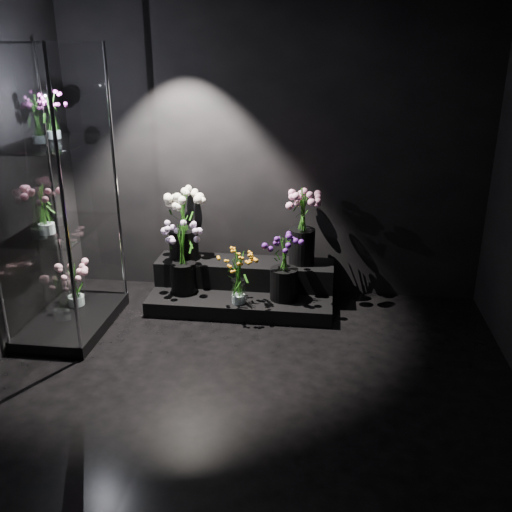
# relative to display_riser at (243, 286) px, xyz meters

# --- Properties ---
(floor) EXTENTS (4.00, 4.00, 0.00)m
(floor) POSITION_rel_display_riser_xyz_m (0.24, -1.66, -0.16)
(floor) COLOR black
(floor) RESTS_ON ground
(wall_back) EXTENTS (4.00, 0.00, 4.00)m
(wall_back) POSITION_rel_display_riser_xyz_m (0.24, 0.34, 1.24)
(wall_back) COLOR black
(wall_back) RESTS_ON floor
(wall_front) EXTENTS (4.00, 0.00, 4.00)m
(wall_front) POSITION_rel_display_riser_xyz_m (0.24, -3.66, 1.24)
(wall_front) COLOR black
(wall_front) RESTS_ON floor
(display_riser) EXTENTS (1.71, 0.76, 0.38)m
(display_riser) POSITION_rel_display_riser_xyz_m (0.00, 0.00, 0.00)
(display_riser) COLOR black
(display_riser) RESTS_ON floor
(display_case) EXTENTS (0.65, 1.08, 2.38)m
(display_case) POSITION_rel_display_riser_xyz_m (-1.42, -0.71, 1.03)
(display_case) COLOR black
(display_case) RESTS_ON floor
(bouquet_orange_bells) EXTENTS (0.35, 0.35, 0.49)m
(bouquet_orange_bells) POSITION_rel_display_riser_xyz_m (0.01, -0.34, 0.24)
(bouquet_orange_bells) COLOR white
(bouquet_orange_bells) RESTS_ON display_riser
(bouquet_lilac) EXTENTS (0.42, 0.42, 0.65)m
(bouquet_lilac) POSITION_rel_display_riser_xyz_m (-0.54, -0.17, 0.36)
(bouquet_lilac) COLOR black
(bouquet_lilac) RESTS_ON display_riser
(bouquet_purple) EXTENTS (0.38, 0.38, 0.60)m
(bouquet_purple) POSITION_rel_display_riser_xyz_m (0.41, -0.19, 0.31)
(bouquet_purple) COLOR black
(bouquet_purple) RESTS_ON display_riser
(bouquet_cream_roses) EXTENTS (0.56, 0.56, 0.69)m
(bouquet_cream_roses) POSITION_rel_display_riser_xyz_m (-0.59, 0.09, 0.62)
(bouquet_cream_roses) COLOR black
(bouquet_cream_roses) RESTS_ON display_riser
(bouquet_pink_roses) EXTENTS (0.36, 0.36, 0.72)m
(bouquet_pink_roses) POSITION_rel_display_riser_xyz_m (0.55, 0.13, 0.63)
(bouquet_pink_roses) COLOR black
(bouquet_pink_roses) RESTS_ON display_riser
(bouquet_case_pink) EXTENTS (0.30, 0.30, 0.39)m
(bouquet_case_pink) POSITION_rel_display_riser_xyz_m (-1.45, -0.89, 0.98)
(bouquet_case_pink) COLOR white
(bouquet_case_pink) RESTS_ON display_case
(bouquet_case_magenta) EXTENTS (0.28, 0.28, 0.37)m
(bouquet_case_magenta) POSITION_rel_display_riser_xyz_m (-1.47, -0.53, 1.66)
(bouquet_case_magenta) COLOR white
(bouquet_case_magenta) RESTS_ON display_case
(bouquet_case_base_pink) EXTENTS (0.37, 0.37, 0.43)m
(bouquet_case_base_pink) POSITION_rel_display_riser_xyz_m (-1.47, -0.50, 0.18)
(bouquet_case_base_pink) COLOR white
(bouquet_case_base_pink) RESTS_ON display_case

